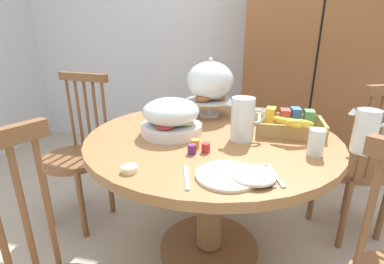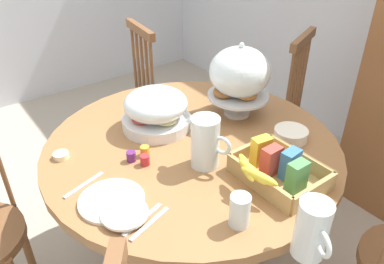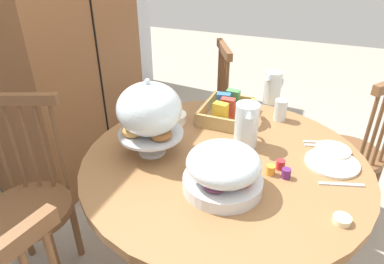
{
  "view_description": "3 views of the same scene",
  "coord_description": "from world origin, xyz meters",
  "px_view_note": "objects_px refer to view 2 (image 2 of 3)",
  "views": [
    {
      "loc": [
        0.19,
        -1.15,
        1.21
      ],
      "look_at": [
        -0.12,
        0.16,
        0.74
      ],
      "focal_mm": 26.36,
      "sensor_mm": 36.0,
      "label": 1
    },
    {
      "loc": [
        1.01,
        -0.62,
        1.6
      ],
      "look_at": [
        -0.02,
        0.16,
        0.79
      ],
      "focal_mm": 35.09,
      "sensor_mm": 36.0,
      "label": 2
    },
    {
      "loc": [
        -1.21,
        -0.17,
        1.57
      ],
      "look_at": [
        -0.02,
        0.31,
        0.84
      ],
      "focal_mm": 32.11,
      "sensor_mm": 36.0,
      "label": 3
    }
  ],
  "objects_px": {
    "fruit_platter_covered": "(156,110)",
    "orange_juice_pitcher": "(205,144)",
    "dining_table": "(192,182)",
    "windsor_chair_near_window": "(270,113)",
    "pastry_stand_with_dome": "(239,75)",
    "china_plate_small": "(125,213)",
    "cereal_bowl": "(291,134)",
    "china_plate_large": "(112,200)",
    "cereal_basket": "(276,169)",
    "butter_dish": "(61,155)",
    "drinking_glass": "(241,210)",
    "milk_pitcher": "(311,231)",
    "windsor_chair_by_cabinet": "(126,110)"
  },
  "relations": [
    {
      "from": "butter_dish",
      "to": "windsor_chair_by_cabinet",
      "type": "bearing_deg",
      "value": 137.81
    },
    {
      "from": "pastry_stand_with_dome",
      "to": "dining_table",
      "type": "bearing_deg",
      "value": -77.67
    },
    {
      "from": "windsor_chair_near_window",
      "to": "windsor_chair_by_cabinet",
      "type": "bearing_deg",
      "value": -129.21
    },
    {
      "from": "pastry_stand_with_dome",
      "to": "fruit_platter_covered",
      "type": "distance_m",
      "value": 0.4
    },
    {
      "from": "cereal_basket",
      "to": "cereal_bowl",
      "type": "bearing_deg",
      "value": 120.38
    },
    {
      "from": "pastry_stand_with_dome",
      "to": "milk_pitcher",
      "type": "height_order",
      "value": "pastry_stand_with_dome"
    },
    {
      "from": "windsor_chair_near_window",
      "to": "drinking_glass",
      "type": "distance_m",
      "value": 1.31
    },
    {
      "from": "drinking_glass",
      "to": "china_plate_small",
      "type": "bearing_deg",
      "value": -130.79
    },
    {
      "from": "fruit_platter_covered",
      "to": "drinking_glass",
      "type": "distance_m",
      "value": 0.66
    },
    {
      "from": "china_plate_small",
      "to": "drinking_glass",
      "type": "xyz_separation_m",
      "value": [
        0.24,
        0.27,
        0.04
      ]
    },
    {
      "from": "windsor_chair_near_window",
      "to": "milk_pitcher",
      "type": "height_order",
      "value": "windsor_chair_near_window"
    },
    {
      "from": "dining_table",
      "to": "milk_pitcher",
      "type": "height_order",
      "value": "milk_pitcher"
    },
    {
      "from": "fruit_platter_covered",
      "to": "cereal_bowl",
      "type": "relative_size",
      "value": 2.14
    },
    {
      "from": "fruit_platter_covered",
      "to": "windsor_chair_near_window",
      "type": "bearing_deg",
      "value": 98.11
    },
    {
      "from": "windsor_chair_near_window",
      "to": "cereal_bowl",
      "type": "xyz_separation_m",
      "value": [
        0.55,
        -0.5,
        0.31
      ]
    },
    {
      "from": "cereal_bowl",
      "to": "butter_dish",
      "type": "distance_m",
      "value": 0.93
    },
    {
      "from": "china_plate_large",
      "to": "cereal_bowl",
      "type": "xyz_separation_m",
      "value": [
        0.1,
        0.78,
        0.02
      ]
    },
    {
      "from": "drinking_glass",
      "to": "fruit_platter_covered",
      "type": "bearing_deg",
      "value": 170.82
    },
    {
      "from": "windsor_chair_by_cabinet",
      "to": "fruit_platter_covered",
      "type": "distance_m",
      "value": 0.82
    },
    {
      "from": "china_plate_large",
      "to": "cereal_bowl",
      "type": "height_order",
      "value": "cereal_bowl"
    },
    {
      "from": "windsor_chair_near_window",
      "to": "cereal_bowl",
      "type": "relative_size",
      "value": 6.96
    },
    {
      "from": "windsor_chair_by_cabinet",
      "to": "drinking_glass",
      "type": "bearing_deg",
      "value": -12.44
    },
    {
      "from": "cereal_basket",
      "to": "butter_dish",
      "type": "relative_size",
      "value": 5.27
    },
    {
      "from": "china_plate_large",
      "to": "drinking_glass",
      "type": "bearing_deg",
      "value": 40.16
    },
    {
      "from": "milk_pitcher",
      "to": "china_plate_small",
      "type": "distance_m",
      "value": 0.56
    },
    {
      "from": "dining_table",
      "to": "pastry_stand_with_dome",
      "type": "distance_m",
      "value": 0.52
    },
    {
      "from": "cereal_basket",
      "to": "cereal_bowl",
      "type": "height_order",
      "value": "cereal_basket"
    },
    {
      "from": "cereal_bowl",
      "to": "china_plate_large",
      "type": "bearing_deg",
      "value": -97.12
    },
    {
      "from": "milk_pitcher",
      "to": "china_plate_small",
      "type": "xyz_separation_m",
      "value": [
        -0.43,
        -0.35,
        -0.07
      ]
    },
    {
      "from": "windsor_chair_by_cabinet",
      "to": "butter_dish",
      "type": "height_order",
      "value": "windsor_chair_by_cabinet"
    },
    {
      "from": "fruit_platter_covered",
      "to": "butter_dish",
      "type": "xyz_separation_m",
      "value": [
        -0.02,
        -0.42,
        -0.07
      ]
    },
    {
      "from": "dining_table",
      "to": "cereal_basket",
      "type": "bearing_deg",
      "value": 14.03
    },
    {
      "from": "dining_table",
      "to": "milk_pitcher",
      "type": "bearing_deg",
      "value": -6.86
    },
    {
      "from": "fruit_platter_covered",
      "to": "orange_juice_pitcher",
      "type": "bearing_deg",
      "value": -0.23
    },
    {
      "from": "orange_juice_pitcher",
      "to": "butter_dish",
      "type": "height_order",
      "value": "orange_juice_pitcher"
    },
    {
      "from": "drinking_glass",
      "to": "butter_dish",
      "type": "bearing_deg",
      "value": -154.57
    },
    {
      "from": "windsor_chair_near_window",
      "to": "drinking_glass",
      "type": "xyz_separation_m",
      "value": [
        0.77,
        -1.0,
        0.34
      ]
    },
    {
      "from": "butter_dish",
      "to": "china_plate_large",
      "type": "bearing_deg",
      "value": 7.29
    },
    {
      "from": "dining_table",
      "to": "china_plate_large",
      "type": "height_order",
      "value": "china_plate_large"
    },
    {
      "from": "milk_pitcher",
      "to": "drinking_glass",
      "type": "height_order",
      "value": "milk_pitcher"
    },
    {
      "from": "china_plate_small",
      "to": "drinking_glass",
      "type": "distance_m",
      "value": 0.36
    },
    {
      "from": "drinking_glass",
      "to": "pastry_stand_with_dome",
      "type": "bearing_deg",
      "value": 138.2
    },
    {
      "from": "fruit_platter_covered",
      "to": "cereal_basket",
      "type": "xyz_separation_m",
      "value": [
        0.57,
        0.14,
        -0.04
      ]
    },
    {
      "from": "china_plate_large",
      "to": "butter_dish",
      "type": "distance_m",
      "value": 0.35
    },
    {
      "from": "dining_table",
      "to": "windsor_chair_near_window",
      "type": "xyz_separation_m",
      "value": [
        -0.32,
        0.85,
        -0.08
      ]
    },
    {
      "from": "windsor_chair_by_cabinet",
      "to": "cereal_basket",
      "type": "distance_m",
      "value": 1.31
    },
    {
      "from": "cereal_basket",
      "to": "butter_dish",
      "type": "height_order",
      "value": "cereal_basket"
    },
    {
      "from": "butter_dish",
      "to": "milk_pitcher",
      "type": "bearing_deg",
      "value": 24.46
    },
    {
      "from": "dining_table",
      "to": "orange_juice_pitcher",
      "type": "distance_m",
      "value": 0.34
    },
    {
      "from": "pastry_stand_with_dome",
      "to": "china_plate_small",
      "type": "distance_m",
      "value": 0.81
    }
  ]
}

